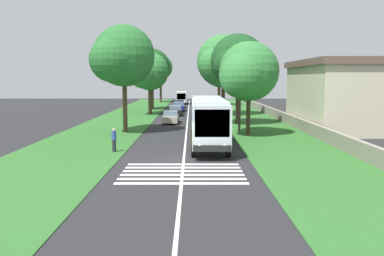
{
  "coord_description": "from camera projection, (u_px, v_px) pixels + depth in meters",
  "views": [
    {
      "loc": [
        -25.07,
        -0.52,
        5.24
      ],
      "look_at": [
        4.34,
        -0.54,
        1.6
      ],
      "focal_mm": 37.57,
      "sensor_mm": 36.0,
      "label": 1
    }
  ],
  "objects": [
    {
      "name": "roadside_tree_left_3",
      "position": [
        148.0,
        73.0,
        58.06
      ],
      "size": [
        7.07,
        5.6,
        8.95
      ],
      "color": "#4C3826",
      "rests_on": "grass_verge_left"
    },
    {
      "name": "roadside_tree_right_2",
      "position": [
        247.0,
        73.0,
        36.62
      ],
      "size": [
        7.03,
        5.57,
        8.57
      ],
      "color": "#3D2D1E",
      "rests_on": "grass_verge_right"
    },
    {
      "name": "roadside_tree_left_0",
      "position": [
        122.0,
        58.0,
        38.39
      ],
      "size": [
        7.46,
        5.9,
        10.29
      ],
      "color": "#4C3826",
      "rests_on": "grass_verge_left"
    },
    {
      "name": "roadside_tree_right_3",
      "position": [
        218.0,
        68.0,
        77.63
      ],
      "size": [
        6.51,
        5.13,
        9.99
      ],
      "color": "#3D2D1E",
      "rests_on": "grass_verge_right"
    },
    {
      "name": "ground",
      "position": [
        184.0,
        161.0,
        25.52
      ],
      "size": [
        160.0,
        160.0,
        0.0
      ],
      "primitive_type": "plane",
      "color": "#262628"
    },
    {
      "name": "centre_line",
      "position": [
        187.0,
        131.0,
        40.41
      ],
      "size": [
        110.0,
        0.16,
        0.01
      ],
      "primitive_type": "cube",
      "color": "silver",
      "rests_on": "ground"
    },
    {
      "name": "roadside_tree_left_1",
      "position": [
        160.0,
        68.0,
        87.37
      ],
      "size": [
        6.25,
        5.27,
        10.24
      ],
      "color": "#3D2D1E",
      "rests_on": "grass_verge_left"
    },
    {
      "name": "grass_verge_right",
      "position": [
        268.0,
        131.0,
        40.41
      ],
      "size": [
        120.0,
        8.0,
        0.04
      ],
      "primitive_type": "cube",
      "color": "#2D6628",
      "rests_on": "ground"
    },
    {
      "name": "roadside_tree_left_2",
      "position": [
        151.0,
        68.0,
        67.46
      ],
      "size": [
        7.5,
        6.13,
        10.18
      ],
      "color": "#4C3826",
      "rests_on": "grass_verge_left"
    },
    {
      "name": "trailing_car_1",
      "position": [
        175.0,
        111.0,
        56.99
      ],
      "size": [
        4.3,
        1.78,
        1.43
      ],
      "color": "black",
      "rests_on": "ground"
    },
    {
      "name": "coach_bus",
      "position": [
        208.0,
        119.0,
        30.59
      ],
      "size": [
        11.16,
        2.62,
        3.73
      ],
      "color": "silver",
      "rests_on": "ground"
    },
    {
      "name": "pedestrian",
      "position": [
        114.0,
        140.0,
        28.52
      ],
      "size": [
        0.34,
        0.34,
        1.69
      ],
      "color": "#26262D",
      "rests_on": "grass_verge_left"
    },
    {
      "name": "roadside_tree_right_1",
      "position": [
        222.0,
        63.0,
        56.89
      ],
      "size": [
        9.05,
        7.52,
        11.39
      ],
      "color": "#3D2D1E",
      "rests_on": "grass_verge_right"
    },
    {
      "name": "roadside_wall",
      "position": [
        290.0,
        120.0,
        45.3
      ],
      "size": [
        70.0,
        0.4,
        1.14
      ],
      "primitive_type": "cube",
      "color": "gray",
      "rests_on": "grass_verge_right"
    },
    {
      "name": "trailing_car_3",
      "position": [
        179.0,
        104.0,
        71.84
      ],
      "size": [
        4.3,
        1.78,
        1.43
      ],
      "color": "gray",
      "rests_on": "ground"
    },
    {
      "name": "roadside_building",
      "position": [
        345.0,
        94.0,
        41.49
      ],
      "size": [
        14.58,
        9.36,
        7.12
      ],
      "color": "beige",
      "rests_on": "ground"
    },
    {
      "name": "zebra_crossing",
      "position": [
        182.0,
        173.0,
        22.38
      ],
      "size": [
        4.95,
        6.8,
        0.01
      ],
      "color": "silver",
      "rests_on": "ground"
    },
    {
      "name": "grass_verge_left",
      "position": [
        105.0,
        131.0,
        40.4
      ],
      "size": [
        120.0,
        8.0,
        0.04
      ],
      "primitive_type": "cube",
      "color": "#2D6628",
      "rests_on": "ground"
    },
    {
      "name": "trailing_car_0",
      "position": [
        171.0,
        117.0,
        47.24
      ],
      "size": [
        4.3,
        1.78,
        1.43
      ],
      "color": "#B7A893",
      "rests_on": "ground"
    },
    {
      "name": "utility_pole",
      "position": [
        240.0,
        94.0,
        39.41
      ],
      "size": [
        0.24,
        1.4,
        7.04
      ],
      "color": "#473828",
      "rests_on": "grass_verge_right"
    },
    {
      "name": "trailing_minibus_0",
      "position": [
        182.0,
        96.0,
        82.48
      ],
      "size": [
        6.0,
        2.14,
        2.53
      ],
      "color": "silver",
      "rests_on": "ground"
    },
    {
      "name": "roadside_tree_right_0",
      "position": [
        237.0,
        63.0,
        45.34
      ],
      "size": [
        7.22,
        6.29,
        10.22
      ],
      "color": "#3D2D1E",
      "rests_on": "grass_verge_right"
    },
    {
      "name": "trailing_car_2",
      "position": [
        179.0,
        107.0,
        65.22
      ],
      "size": [
        4.3,
        1.78,
        1.43
      ],
      "color": "navy",
      "rests_on": "ground"
    }
  ]
}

